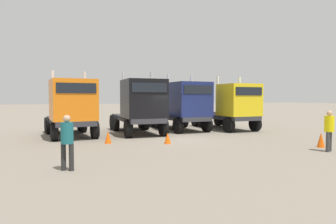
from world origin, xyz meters
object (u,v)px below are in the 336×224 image
Objects in this scene: semi_truck_navy at (185,105)px; visitor_in_hivis at (329,128)px; traffic_cone_far at (108,137)px; semi_truck_orange at (72,107)px; semi_truck_black at (141,106)px; traffic_cone_near at (321,140)px; traffic_cone_mid at (168,138)px; semi_truck_yellow at (233,106)px; visitor_with_camera at (67,138)px.

semi_truck_navy is 3.30× the size of visitor_in_hivis.
visitor_in_hivis is 10.48m from traffic_cone_far.
semi_truck_black is at bearing 83.02° from semi_truck_orange.
traffic_cone_near reaches higher than traffic_cone_far.
visitor_in_hivis is 3.19× the size of traffic_cone_mid.
semi_truck_black is at bearing 130.60° from traffic_cone_near.
traffic_cone_far reaches higher than traffic_cone_mid.
traffic_cone_far is at bearing -40.36° from semi_truck_black.
semi_truck_yellow is 3.42× the size of visitor_in_hivis.
semi_truck_black is 4.25m from traffic_cone_far.
visitor_in_hivis reaches higher than traffic_cone_far.
semi_truck_orange reaches higher than traffic_cone_mid.
semi_truck_navy reaches higher than traffic_cone_far.
semi_truck_navy is (7.70, 0.77, 0.00)m from semi_truck_orange.
traffic_cone_far is at bearing 9.57° from visitor_with_camera.
visitor_in_hivis is 1.37m from traffic_cone_near.
traffic_cone_near is (10.92, -7.97, -1.45)m from semi_truck_orange.
traffic_cone_near is at bearing -27.44° from traffic_cone_far.
semi_truck_navy is 7.39m from traffic_cone_far.
semi_truck_orange is 7.74m from semi_truck_navy.
visitor_with_camera is (-11.78, -8.65, -0.67)m from semi_truck_yellow.
semi_truck_orange is 3.83m from traffic_cone_far.
semi_truck_navy is 10.11m from visitor_in_hivis.
semi_truck_black is at bearing -89.87° from semi_truck_yellow.
visitor_in_hivis is at bearing -33.92° from traffic_cone_far.
traffic_cone_near is at bearing -3.28° from semi_truck_yellow.
semi_truck_orange is 1.02× the size of semi_truck_navy.
visitor_in_hivis is (-0.87, -9.05, -0.67)m from semi_truck_yellow.
semi_truck_black is 10.76m from visitor_in_hivis.
semi_truck_orange is at bearing 24.49° from visitor_in_hivis.
semi_truck_orange is at bearing -91.36° from semi_truck_black.
semi_truck_orange is 8.48× the size of traffic_cone_near.
semi_truck_navy is at bearing 110.25° from traffic_cone_near.
traffic_cone_mid is at bearing -18.16° from visitor_with_camera.
traffic_cone_near reaches higher than traffic_cone_mid.
semi_truck_navy is at bearing -9.79° from visitor_with_camera.
traffic_cone_near is 10.49m from traffic_cone_far.
visitor_in_hivis is (10.29, -8.97, -0.76)m from semi_truck_orange.
semi_truck_black reaches higher than semi_truck_navy.
semi_truck_yellow is at bearing 88.32° from traffic_cone_near.
semi_truck_black reaches higher than traffic_cone_near.
visitor_in_hivis is at bearing -122.34° from traffic_cone_near.
semi_truck_orange is 9.55× the size of traffic_cone_far.
traffic_cone_mid is (4.47, -4.31, -1.53)m from semi_truck_orange.
visitor_with_camera is at bearing -45.05° from semi_truck_navy.
semi_truck_navy reaches higher than semi_truck_yellow.
traffic_cone_far is (1.61, -3.14, -1.49)m from semi_truck_orange.
semi_truck_yellow reaches higher than traffic_cone_near.
visitor_with_camera is 2.52× the size of traffic_cone_near.
semi_truck_yellow is 14.63m from visitor_with_camera.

